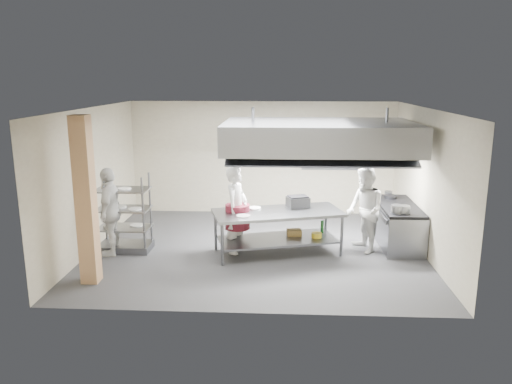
# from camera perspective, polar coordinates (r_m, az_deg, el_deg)

# --- Properties ---
(floor) EXTENTS (7.00, 7.00, 0.00)m
(floor) POSITION_cam_1_polar(r_m,az_deg,el_deg) (10.83, 0.07, -6.52)
(floor) COLOR #2C2C2E
(floor) RESTS_ON ground
(ceiling) EXTENTS (7.00, 7.00, 0.00)m
(ceiling) POSITION_cam_1_polar(r_m,az_deg,el_deg) (10.22, 0.08, 9.53)
(ceiling) COLOR silver
(ceiling) RESTS_ON wall_back
(wall_back) EXTENTS (7.00, 0.00, 7.00)m
(wall_back) POSITION_cam_1_polar(r_m,az_deg,el_deg) (13.37, 0.74, 3.89)
(wall_back) COLOR #B1A78D
(wall_back) RESTS_ON ground
(wall_left) EXTENTS (0.00, 6.00, 6.00)m
(wall_left) POSITION_cam_1_polar(r_m,az_deg,el_deg) (11.16, -18.18, 1.40)
(wall_left) COLOR #B1A78D
(wall_left) RESTS_ON ground
(wall_right) EXTENTS (0.00, 6.00, 6.00)m
(wall_right) POSITION_cam_1_polar(r_m,az_deg,el_deg) (10.82, 18.92, 1.01)
(wall_right) COLOR #B1A78D
(wall_right) RESTS_ON ground
(column) EXTENTS (0.30, 0.30, 3.00)m
(column) POSITION_cam_1_polar(r_m,az_deg,el_deg) (9.22, -18.88, -1.00)
(column) COLOR tan
(column) RESTS_ON floor
(exhaust_hood) EXTENTS (4.00, 2.50, 0.60)m
(exhaust_hood) POSITION_cam_1_polar(r_m,az_deg,el_deg) (10.69, 7.21, 6.36)
(exhaust_hood) COLOR gray
(exhaust_hood) RESTS_ON ceiling
(hood_strip_a) EXTENTS (1.60, 0.12, 0.04)m
(hood_strip_a) POSITION_cam_1_polar(r_m,az_deg,el_deg) (10.70, 2.34, 4.73)
(hood_strip_a) COLOR white
(hood_strip_a) RESTS_ON exhaust_hood
(hood_strip_b) EXTENTS (1.60, 0.12, 0.04)m
(hood_strip_b) POSITION_cam_1_polar(r_m,az_deg,el_deg) (10.83, 11.93, 4.56)
(hood_strip_b) COLOR white
(hood_strip_b) RESTS_ON exhaust_hood
(wall_shelf) EXTENTS (1.50, 0.28, 0.04)m
(wall_shelf) POSITION_cam_1_polar(r_m,az_deg,el_deg) (13.26, 8.52, 3.67)
(wall_shelf) COLOR gray
(wall_shelf) RESTS_ON wall_back
(island) EXTENTS (2.84, 1.76, 0.91)m
(island) POSITION_cam_1_polar(r_m,az_deg,el_deg) (10.46, 2.48, -4.62)
(island) COLOR gray
(island) RESTS_ON floor
(island_worktop) EXTENTS (2.84, 1.76, 0.06)m
(island_worktop) POSITION_cam_1_polar(r_m,az_deg,el_deg) (10.34, 2.50, -2.37)
(island_worktop) COLOR gray
(island_worktop) RESTS_ON island
(island_undershelf) EXTENTS (2.60, 1.60, 0.04)m
(island_undershelf) POSITION_cam_1_polar(r_m,az_deg,el_deg) (10.51, 2.47, -5.42)
(island_undershelf) COLOR slate
(island_undershelf) RESTS_ON island
(pass_rack) EXTENTS (1.10, 0.65, 1.65)m
(pass_rack) POSITION_cam_1_polar(r_m,az_deg,el_deg) (10.88, -14.89, -2.33)
(pass_rack) COLOR slate
(pass_rack) RESTS_ON floor
(cooking_range) EXTENTS (0.80, 2.00, 0.84)m
(cooking_range) POSITION_cam_1_polar(r_m,az_deg,el_deg) (11.45, 15.83, -3.73)
(cooking_range) COLOR slate
(cooking_range) RESTS_ON floor
(range_top) EXTENTS (0.78, 1.96, 0.06)m
(range_top) POSITION_cam_1_polar(r_m,az_deg,el_deg) (11.33, 15.97, -1.55)
(range_top) COLOR black
(range_top) RESTS_ON cooking_range
(chef_head) EXTENTS (0.63, 0.77, 1.83)m
(chef_head) POSITION_cam_1_polar(r_m,az_deg,el_deg) (10.41, -2.24, -2.06)
(chef_head) COLOR silver
(chef_head) RESTS_ON floor
(chef_line) EXTENTS (0.89, 1.03, 1.80)m
(chef_line) POSITION_cam_1_polar(r_m,az_deg,el_deg) (10.69, 12.33, -2.04)
(chef_line) COLOR white
(chef_line) RESTS_ON floor
(chef_plating) EXTENTS (0.51, 1.10, 1.84)m
(chef_plating) POSITION_cam_1_polar(r_m,az_deg,el_deg) (10.70, -16.32, -2.14)
(chef_plating) COLOR silver
(chef_plating) RESTS_ON floor
(griddle) EXTENTS (0.53, 0.47, 0.22)m
(griddle) POSITION_cam_1_polar(r_m,az_deg,el_deg) (10.68, 4.81, -1.14)
(griddle) COLOR slate
(griddle) RESTS_ON island_worktop
(wicker_basket) EXTENTS (0.33, 0.25, 0.13)m
(wicker_basket) POSITION_cam_1_polar(r_m,az_deg,el_deg) (10.70, 4.38, -4.63)
(wicker_basket) COLOR olive
(wicker_basket) RESTS_ON island_undershelf
(stockpot) EXTENTS (0.25, 0.25, 0.17)m
(stockpot) POSITION_cam_1_polar(r_m,az_deg,el_deg) (10.60, 15.83, -1.89)
(stockpot) COLOR gray
(stockpot) RESTS_ON range_top
(plate_stack) EXTENTS (0.28, 0.28, 0.05)m
(plate_stack) POSITION_cam_1_polar(r_m,az_deg,el_deg) (10.96, -14.80, -3.81)
(plate_stack) COLOR white
(plate_stack) RESTS_ON pass_rack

